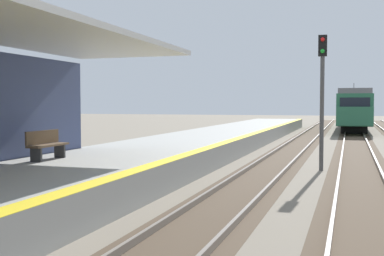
{
  "coord_description": "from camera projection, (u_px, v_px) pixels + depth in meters",
  "views": [
    {
      "loc": [
        4.89,
        2.09,
        2.59
      ],
      "look_at": [
        1.88,
        11.3,
        2.1
      ],
      "focal_mm": 45.22,
      "sensor_mm": 36.0,
      "label": 1
    }
  ],
  "objects": [
    {
      "name": "station_platform",
      "position": [
        108.0,
        170.0,
        15.61
      ],
      "size": [
        5.0,
        80.0,
        0.91
      ],
      "color": "#999993",
      "rests_on": "ground"
    },
    {
      "name": "track_pair_nearest_platform",
      "position": [
        264.0,
        172.0,
        18.06
      ],
      "size": [
        2.34,
        120.0,
        0.16
      ],
      "color": "#4C3D2D",
      "rests_on": "ground"
    },
    {
      "name": "track_pair_middle",
      "position": [
        361.0,
        176.0,
        17.01
      ],
      "size": [
        2.34,
        120.0,
        0.16
      ],
      "color": "#4C3D2D",
      "rests_on": "ground"
    },
    {
      "name": "approaching_train",
      "position": [
        354.0,
        108.0,
        47.3
      ],
      "size": [
        2.93,
        19.6,
        4.76
      ],
      "color": "#286647",
      "rests_on": "ground"
    },
    {
      "name": "rail_signal_post",
      "position": [
        322.0,
        88.0,
        18.51
      ],
      "size": [
        0.32,
        0.34,
        5.2
      ],
      "color": "#4C4C4C",
      "rests_on": "ground"
    },
    {
      "name": "platform_bench",
      "position": [
        46.0,
        144.0,
        14.53
      ],
      "size": [
        0.45,
        1.6,
        0.88
      ],
      "color": "brown",
      "rests_on": "station_platform"
    }
  ]
}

